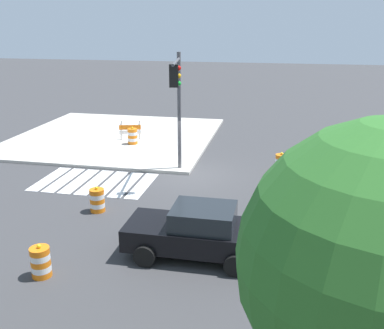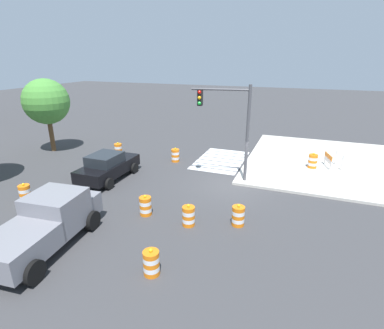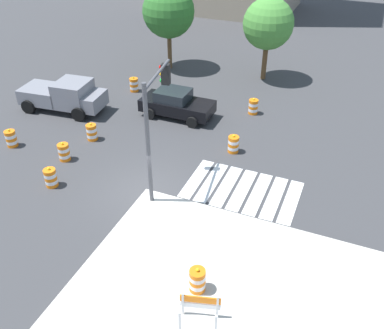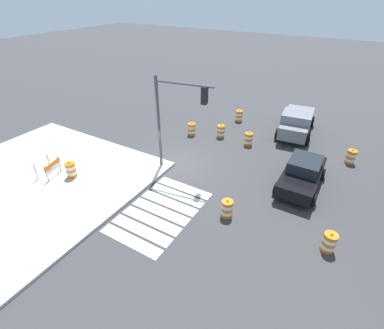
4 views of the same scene
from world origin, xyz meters
The scene contains 16 objects.
ground_plane centered at (0.00, 0.00, 0.00)m, with size 120.00×120.00×0.00m, color #38383A.
crosswalk_stripes centered at (4.00, 1.80, 0.01)m, with size 5.10×3.20×0.02m.
sports_car centered at (-1.78, 7.26, 0.81)m, with size 4.30×2.15×1.63m.
pickup_truck centered at (-8.25, 5.37, 0.97)m, with size 5.32×2.75×1.92m.
traffic_barrel_near_corner centered at (2.35, 9.33, 0.45)m, with size 0.56×0.56×1.02m.
traffic_barrel_crosswalk_end centered at (-5.86, 9.41, 0.45)m, with size 0.56×0.56×1.02m.
traffic_barrel_median_near centered at (2.59, 4.75, 0.45)m, with size 0.56×0.56×1.02m.
traffic_barrel_median_far centered at (-4.24, -1.29, 0.45)m, with size 0.56×0.56×1.02m.
traffic_barrel_far_curb centered at (-8.43, 0.76, 0.45)m, with size 0.56×0.56×1.02m.
traffic_barrel_lane_center centered at (-4.87, 2.97, 0.45)m, with size 0.56×0.56×1.02m.
traffic_barrel_opposite_curb centered at (-5.02, 0.75, 0.45)m, with size 0.56×0.56×1.02m.
traffic_barrel_on_sidewalk centered at (4.27, -4.32, 0.60)m, with size 0.56×0.56×1.02m.
construction_barricade centered at (4.79, -5.40, 0.72)m, with size 1.40×1.08×1.00m.
traffic_light_pole centered at (0.41, 0.52, 3.91)m, with size 0.80×3.26×5.50m.
street_tree_streetside_near centered at (-5.43, 14.11, 4.11)m, with size 3.66×3.66×5.95m.
street_tree_streetside_mid centered at (1.54, 14.81, 3.83)m, with size 3.38×3.38×5.54m.
Camera 3 is at (7.80, -13.21, 11.87)m, focal length 39.47 mm.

